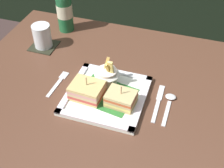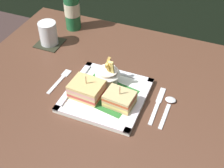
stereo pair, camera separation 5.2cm
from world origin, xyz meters
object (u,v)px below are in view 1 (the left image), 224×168
at_px(dining_table, 117,122).
at_px(sandwich_half_right, 121,99).
at_px(knife, 158,101).
at_px(square_plate, 106,95).
at_px(fork, 59,82).
at_px(fries_cup, 107,74).
at_px(water_glass, 42,37).
at_px(sandwich_half_left, 87,90).
at_px(spoon, 170,101).
at_px(beer_bottle, 64,7).

height_order(dining_table, sandwich_half_right, sandwich_half_right).
bearing_deg(knife, square_plate, -169.49).
bearing_deg(fork, square_plate, -4.84).
distance_m(fries_cup, water_glass, 0.35).
xyz_separation_m(fork, knife, (0.35, 0.02, 0.00)).
distance_m(water_glass, knife, 0.53).
bearing_deg(water_glass, sandwich_half_left, -38.69).
height_order(dining_table, spoon, spoon).
height_order(square_plate, fries_cup, fries_cup).
xyz_separation_m(sandwich_half_right, fork, (-0.24, 0.04, -0.03)).
distance_m(square_plate, sandwich_half_left, 0.07).
bearing_deg(fries_cup, knife, -6.95).
bearing_deg(sandwich_half_right, beer_bottle, 134.17).
bearing_deg(sandwich_half_right, spoon, 23.46).
bearing_deg(knife, sandwich_half_right, -153.46).
xyz_separation_m(fries_cup, water_glass, (-0.32, 0.14, -0.01)).
relative_size(dining_table, beer_bottle, 4.03).
relative_size(dining_table, fries_cup, 10.53).
distance_m(sandwich_half_right, water_glass, 0.45).
height_order(square_plate, sandwich_half_left, sandwich_half_left).
distance_m(dining_table, knife, 0.23).
distance_m(dining_table, square_plate, 0.19).
bearing_deg(water_glass, fork, -50.09).
relative_size(dining_table, knife, 6.34).
distance_m(knife, spoon, 0.04).
bearing_deg(fries_cup, sandwich_half_left, -118.15).
bearing_deg(dining_table, knife, -6.51).
bearing_deg(beer_bottle, dining_table, -42.34).
relative_size(dining_table, spoon, 7.74).
bearing_deg(beer_bottle, square_plate, -48.86).
bearing_deg(fries_cup, square_plate, -74.05).
bearing_deg(water_glass, knife, -18.22).
bearing_deg(beer_bottle, knife, -33.60).
bearing_deg(sandwich_half_right, water_glass, 150.48).
height_order(water_glass, spoon, water_glass).
relative_size(beer_bottle, fork, 2.00).
height_order(dining_table, fork, fork).
bearing_deg(square_plate, spoon, 10.89).
height_order(sandwich_half_right, knife, sandwich_half_right).
distance_m(beer_bottle, spoon, 0.59).
xyz_separation_m(square_plate, beer_bottle, (-0.30, 0.34, 0.10)).
distance_m(square_plate, beer_bottle, 0.46).
height_order(dining_table, knife, knife).
xyz_separation_m(dining_table, knife, (0.14, -0.02, 0.17)).
bearing_deg(sandwich_half_right, square_plate, 156.88).
distance_m(fries_cup, fork, 0.18).
bearing_deg(sandwich_half_left, dining_table, 41.63).
bearing_deg(spoon, sandwich_half_right, -156.54).
bearing_deg(dining_table, fork, -171.03).
bearing_deg(square_plate, water_glass, 149.46).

